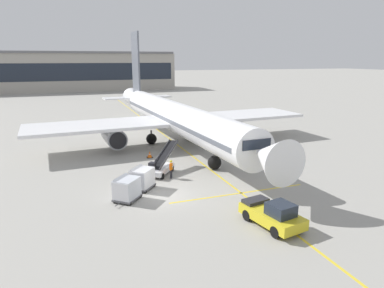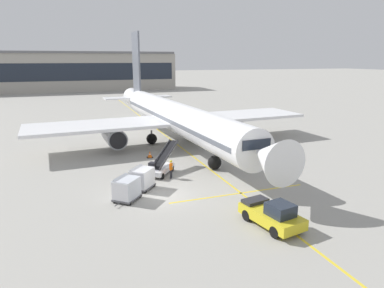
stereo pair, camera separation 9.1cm
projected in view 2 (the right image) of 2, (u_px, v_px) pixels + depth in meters
name	position (u px, v px, depth m)	size (l,w,h in m)	color
ground_plane	(165.00, 196.00, 27.75)	(600.00, 600.00, 0.00)	#9E9B93
parked_airplane	(174.00, 117.00, 44.16)	(36.05, 45.71, 15.20)	white
belt_loader	(161.00, 165.00, 33.12)	(4.37, 5.04, 2.65)	silver
baggage_cart_lead	(141.00, 178.00, 29.13)	(2.52, 2.59, 1.91)	#515156
baggage_cart_second	(126.00, 188.00, 26.77)	(2.52, 2.59, 1.91)	#515156
pushback_tug	(272.00, 214.00, 22.66)	(2.87, 4.71, 1.83)	gold
ground_crew_by_loader	(145.00, 175.00, 29.78)	(0.39, 0.52, 1.74)	#514C42
ground_crew_by_carts	(171.00, 168.00, 31.70)	(0.40, 0.50, 1.74)	black
safety_cone_engine_keepout	(150.00, 155.00, 38.58)	(0.64, 0.64, 0.72)	black
apron_guidance_line_lead_in	(178.00, 145.00, 44.29)	(0.20, 110.00, 0.01)	yellow
apron_guidance_line_stop_bar	(239.00, 193.00, 28.36)	(12.00, 0.20, 0.01)	yellow
terminal_building	(41.00, 72.00, 116.43)	(90.22, 16.15, 13.21)	#A8A399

